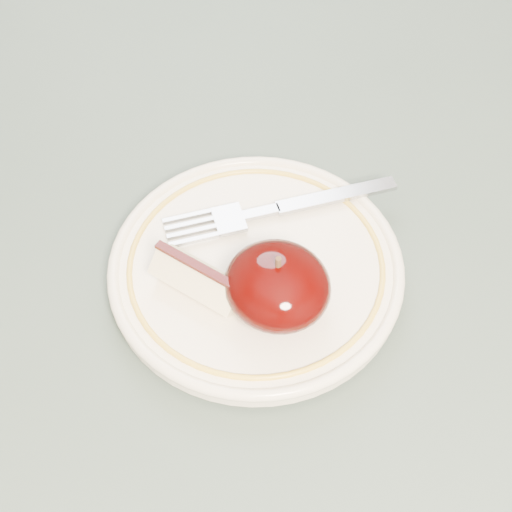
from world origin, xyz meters
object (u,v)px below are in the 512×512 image
Objects in this scene: plate at (256,267)px; table at (253,290)px; apple_half at (277,286)px; fork at (276,209)px.

table is at bearing 132.45° from plate.
fork is at bearing 128.46° from apple_half.
plate is 0.05m from fork.
table is at bearing 167.25° from fork.
plate reaches higher than table.
plate is at bearing 151.76° from apple_half.
apple_half is (0.03, -0.02, 0.03)m from plate.
apple_half is at bearing -28.24° from plate.
plate is at bearing -47.55° from table.
fork is at bearing 42.52° from table.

